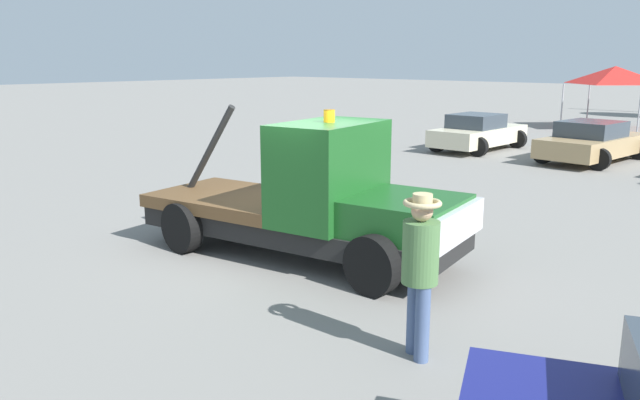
{
  "coord_description": "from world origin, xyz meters",
  "views": [
    {
      "loc": [
        7.18,
        -7.28,
        3.29
      ],
      "look_at": [
        0.5,
        0.0,
        1.05
      ],
      "focal_mm": 35.0,
      "sensor_mm": 36.0,
      "label": 1
    }
  ],
  "objects_px": {
    "parked_car_tan": "(593,142)",
    "canopy_tent_red": "(615,75)",
    "tow_truck": "(316,203)",
    "parked_car_cream": "(478,133)"
  },
  "relations": [
    {
      "from": "parked_car_cream",
      "to": "parked_car_tan",
      "type": "distance_m",
      "value": 4.08
    },
    {
      "from": "parked_car_tan",
      "to": "tow_truck",
      "type": "bearing_deg",
      "value": -173.87
    },
    {
      "from": "parked_car_cream",
      "to": "canopy_tent_red",
      "type": "bearing_deg",
      "value": -5.56
    },
    {
      "from": "parked_car_tan",
      "to": "canopy_tent_red",
      "type": "distance_m",
      "value": 11.22
    },
    {
      "from": "parked_car_tan",
      "to": "canopy_tent_red",
      "type": "xyz_separation_m",
      "value": [
        -2.9,
        10.67,
        1.9
      ]
    },
    {
      "from": "parked_car_cream",
      "to": "canopy_tent_red",
      "type": "xyz_separation_m",
      "value": [
        1.18,
        10.78,
        1.9
      ]
    },
    {
      "from": "parked_car_cream",
      "to": "parked_car_tan",
      "type": "xyz_separation_m",
      "value": [
        4.08,
        0.11,
        0.0
      ]
    },
    {
      "from": "tow_truck",
      "to": "parked_car_tan",
      "type": "xyz_separation_m",
      "value": [
        -0.29,
        13.59,
        -0.32
      ]
    },
    {
      "from": "parked_car_cream",
      "to": "parked_car_tan",
      "type": "bearing_deg",
      "value": -87.72
    },
    {
      "from": "parked_car_cream",
      "to": "parked_car_tan",
      "type": "height_order",
      "value": "same"
    },
    {
      "from": "parked_car_tan",
      "to": "parked_car_cream",
      "type": "bearing_deg",
      "value": 96.48
    },
    {
      "from": "tow_truck",
      "to": "canopy_tent_red",
      "type": "height_order",
      "value": "canopy_tent_red"
    },
    {
      "from": "parked_car_tan",
      "to": "canopy_tent_red",
      "type": "height_order",
      "value": "canopy_tent_red"
    },
    {
      "from": "tow_truck",
      "to": "parked_car_cream",
      "type": "height_order",
      "value": "tow_truck"
    },
    {
      "from": "canopy_tent_red",
      "to": "parked_car_tan",
      "type": "bearing_deg",
      "value": -74.77
    }
  ]
}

